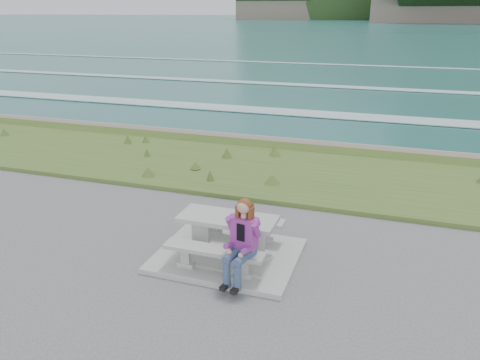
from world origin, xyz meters
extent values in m
cube|color=gray|center=(0.00, 0.00, 0.05)|extent=(2.60, 2.10, 0.10)
cube|color=gray|center=(-0.54, 0.00, 0.14)|extent=(0.62, 0.12, 0.08)
cube|color=gray|center=(-0.54, 0.00, 0.44)|extent=(0.34, 0.09, 0.51)
cube|color=gray|center=(-0.54, 0.00, 0.73)|extent=(0.62, 0.12, 0.08)
cube|color=gray|center=(0.54, 0.00, 0.14)|extent=(0.62, 0.12, 0.08)
cube|color=gray|center=(0.54, 0.00, 0.44)|extent=(0.34, 0.09, 0.51)
cube|color=gray|center=(0.54, 0.00, 0.73)|extent=(0.62, 0.12, 0.08)
cube|color=gray|center=(0.00, 0.00, 0.81)|extent=(1.80, 0.75, 0.08)
cube|color=gray|center=(-0.54, -0.70, 0.14)|extent=(0.30, 0.12, 0.08)
cube|color=gray|center=(-0.54, -0.70, 0.29)|extent=(0.17, 0.09, 0.22)
cube|color=gray|center=(-0.54, -0.70, 0.44)|extent=(0.30, 0.12, 0.08)
cube|color=gray|center=(0.54, -0.70, 0.14)|extent=(0.30, 0.12, 0.08)
cube|color=gray|center=(0.54, -0.70, 0.29)|extent=(0.17, 0.09, 0.22)
cube|color=gray|center=(0.54, -0.70, 0.44)|extent=(0.30, 0.12, 0.08)
cube|color=gray|center=(0.00, -0.70, 0.52)|extent=(1.80, 0.35, 0.07)
cube|color=gray|center=(-0.54, 0.70, 0.14)|extent=(0.30, 0.12, 0.08)
cube|color=gray|center=(-0.54, 0.70, 0.29)|extent=(0.17, 0.09, 0.22)
cube|color=gray|center=(-0.54, 0.70, 0.44)|extent=(0.30, 0.12, 0.08)
cube|color=gray|center=(0.54, 0.70, 0.14)|extent=(0.30, 0.12, 0.08)
cube|color=gray|center=(0.54, 0.70, 0.29)|extent=(0.17, 0.09, 0.22)
cube|color=gray|center=(0.54, 0.70, 0.44)|extent=(0.30, 0.12, 0.08)
cube|color=gray|center=(0.00, 0.70, 0.52)|extent=(1.80, 0.35, 0.07)
cube|color=#355620|center=(0.00, 5.00, 0.00)|extent=(160.00, 4.50, 0.22)
cube|color=#65574C|center=(0.00, 7.90, 0.00)|extent=(160.00, 0.80, 2.20)
plane|color=#1F5959|center=(0.00, 430.00, -1.80)|extent=(1600.00, 1600.00, 0.00)
cube|color=silver|center=(0.00, 14.00, -1.74)|extent=(220.00, 3.00, 0.06)
cube|color=silver|center=(0.00, 22.00, -1.74)|extent=(220.00, 2.00, 0.06)
cube|color=silver|center=(0.00, 34.00, -1.74)|extent=(220.00, 1.40, 0.06)
cube|color=silver|center=(0.00, 52.00, -1.74)|extent=(220.00, 1.00, 0.06)
cube|color=#65574C|center=(-40.00, 440.00, 7.20)|extent=(201.55, 149.04, 18.00)
ellipsoid|color=#183116|center=(-40.00, 440.00, 10.20)|extent=(211.86, 162.91, 151.11)
cube|color=navy|center=(0.51, -0.92, 0.38)|extent=(0.50, 0.77, 0.57)
cube|color=#8B2E8C|center=(0.55, -0.68, 0.94)|extent=(0.45, 0.31, 0.54)
sphere|color=tan|center=(0.54, -0.70, 1.40)|extent=(0.23, 0.23, 0.23)
sphere|color=#533112|center=(0.55, -0.68, 1.41)|extent=(0.25, 0.25, 0.25)
camera|label=1|loc=(2.72, -7.32, 4.38)|focal=35.00mm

